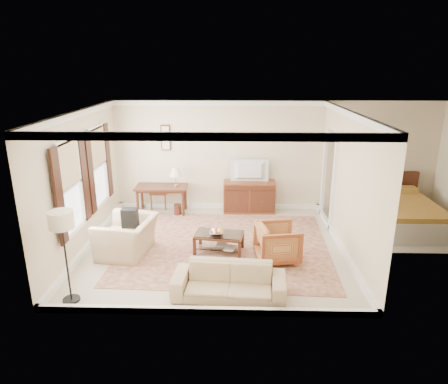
{
  "coord_description": "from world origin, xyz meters",
  "views": [
    {
      "loc": [
        0.42,
        -7.88,
        3.77
      ],
      "look_at": [
        0.2,
        0.3,
        1.15
      ],
      "focal_mm": 32.0,
      "sensor_mm": 36.0,
      "label": 1
    }
  ],
  "objects_px": {
    "sideboard": "(249,197)",
    "tv": "(250,164)",
    "sofa": "(229,277)",
    "club_armchair": "(127,231)",
    "coffee_table": "(219,238)",
    "striped_armchair": "(278,241)",
    "writing_desk": "(162,190)"
  },
  "relations": [
    {
      "from": "coffee_table",
      "to": "striped_armchair",
      "type": "xyz_separation_m",
      "value": [
        1.18,
        -0.35,
        0.1
      ]
    },
    {
      "from": "coffee_table",
      "to": "writing_desk",
      "type": "bearing_deg",
      "value": 124.85
    },
    {
      "from": "writing_desk",
      "to": "sideboard",
      "type": "xyz_separation_m",
      "value": [
        2.31,
        0.15,
        -0.21
      ]
    },
    {
      "from": "sideboard",
      "to": "striped_armchair",
      "type": "bearing_deg",
      "value": -80.32
    },
    {
      "from": "sideboard",
      "to": "coffee_table",
      "type": "relative_size",
      "value": 1.27
    },
    {
      "from": "striped_armchair",
      "to": "sofa",
      "type": "height_order",
      "value": "striped_armchair"
    },
    {
      "from": "tv",
      "to": "striped_armchair",
      "type": "relative_size",
      "value": 1.14
    },
    {
      "from": "tv",
      "to": "club_armchair",
      "type": "bearing_deg",
      "value": 44.74
    },
    {
      "from": "tv",
      "to": "club_armchair",
      "type": "relative_size",
      "value": 0.8
    },
    {
      "from": "coffee_table",
      "to": "sofa",
      "type": "distance_m",
      "value": 1.71
    },
    {
      "from": "tv",
      "to": "sofa",
      "type": "distance_m",
      "value": 4.25
    },
    {
      "from": "tv",
      "to": "club_armchair",
      "type": "xyz_separation_m",
      "value": [
        -2.6,
        -2.57,
        -0.79
      ]
    },
    {
      "from": "sideboard",
      "to": "tv",
      "type": "distance_m",
      "value": 0.89
    },
    {
      "from": "sideboard",
      "to": "coffee_table",
      "type": "distance_m",
      "value": 2.55
    },
    {
      "from": "writing_desk",
      "to": "coffee_table",
      "type": "bearing_deg",
      "value": -55.15
    },
    {
      "from": "sideboard",
      "to": "club_armchair",
      "type": "height_order",
      "value": "club_armchair"
    },
    {
      "from": "sideboard",
      "to": "sofa",
      "type": "bearing_deg",
      "value": -96.47
    },
    {
      "from": "sofa",
      "to": "club_armchair",
      "type": "bearing_deg",
      "value": 148.44
    },
    {
      "from": "striped_armchair",
      "to": "club_armchair",
      "type": "height_order",
      "value": "club_armchair"
    },
    {
      "from": "writing_desk",
      "to": "striped_armchair",
      "type": "height_order",
      "value": "striped_armchair"
    },
    {
      "from": "coffee_table",
      "to": "striped_armchair",
      "type": "distance_m",
      "value": 1.24
    },
    {
      "from": "writing_desk",
      "to": "tv",
      "type": "height_order",
      "value": "tv"
    },
    {
      "from": "writing_desk",
      "to": "coffee_table",
      "type": "height_order",
      "value": "writing_desk"
    },
    {
      "from": "writing_desk",
      "to": "club_armchair",
      "type": "height_order",
      "value": "club_armchair"
    },
    {
      "from": "sofa",
      "to": "writing_desk",
      "type": "bearing_deg",
      "value": 119.21
    },
    {
      "from": "writing_desk",
      "to": "sideboard",
      "type": "height_order",
      "value": "sideboard"
    },
    {
      "from": "sideboard",
      "to": "tv",
      "type": "xyz_separation_m",
      "value": [
        0.0,
        -0.02,
        0.89
      ]
    },
    {
      "from": "tv",
      "to": "striped_armchair",
      "type": "distance_m",
      "value": 2.96
    },
    {
      "from": "sofa",
      "to": "sideboard",
      "type": "bearing_deg",
      "value": 88.03
    },
    {
      "from": "sideboard",
      "to": "tv",
      "type": "bearing_deg",
      "value": -90.0
    },
    {
      "from": "writing_desk",
      "to": "coffee_table",
      "type": "distance_m",
      "value": 2.82
    },
    {
      "from": "sideboard",
      "to": "writing_desk",
      "type": "bearing_deg",
      "value": -176.4
    }
  ]
}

